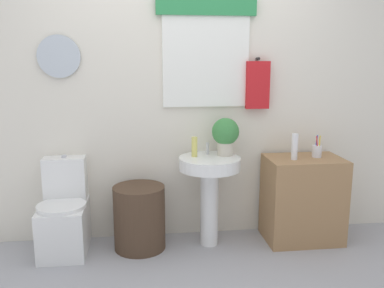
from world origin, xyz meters
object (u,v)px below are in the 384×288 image
at_px(laundry_hamper, 139,217).
at_px(soap_bottle, 194,147).
at_px(wooden_cabinet, 303,199).
at_px(lotion_bottle, 295,147).
at_px(toothbrush_cup, 317,151).
at_px(pedestal_sink, 210,180).
at_px(toilet, 65,216).
at_px(potted_plant, 225,134).

distance_m(laundry_hamper, soap_bottle, 0.74).
xyz_separation_m(wooden_cabinet, lotion_bottle, (-0.11, -0.04, 0.47)).
height_order(lotion_bottle, toothbrush_cup, lotion_bottle).
relative_size(wooden_cabinet, soap_bottle, 4.45).
xyz_separation_m(pedestal_sink, soap_bottle, (-0.12, 0.05, 0.27)).
relative_size(toilet, potted_plant, 2.46).
xyz_separation_m(pedestal_sink, toothbrush_cup, (0.92, 0.02, 0.21)).
bearing_deg(potted_plant, lotion_bottle, -10.09).
bearing_deg(toilet, lotion_bottle, -2.28).
xyz_separation_m(potted_plant, lotion_bottle, (0.56, -0.10, -0.10)).
xyz_separation_m(soap_bottle, lotion_bottle, (0.82, -0.09, -0.00)).
height_order(potted_plant, lotion_bottle, potted_plant).
height_order(toilet, soap_bottle, soap_bottle).
xyz_separation_m(potted_plant, toothbrush_cup, (0.78, -0.04, -0.16)).
distance_m(soap_bottle, toothbrush_cup, 1.05).
xyz_separation_m(toilet, soap_bottle, (1.07, 0.01, 0.55)).
relative_size(toilet, pedestal_sink, 1.02).
bearing_deg(wooden_cabinet, soap_bottle, 176.93).
relative_size(potted_plant, lotion_bottle, 1.44).
bearing_deg(lotion_bottle, potted_plant, 169.91).
xyz_separation_m(laundry_hamper, toothbrush_cup, (1.51, 0.02, 0.52)).
bearing_deg(toilet, soap_bottle, 0.80).
relative_size(lotion_bottle, toothbrush_cup, 1.17).
bearing_deg(toilet, pedestal_sink, -1.69).
relative_size(toilet, wooden_cabinet, 1.06).
relative_size(toilet, laundry_hamper, 1.46).
height_order(wooden_cabinet, lotion_bottle, lotion_bottle).
bearing_deg(toothbrush_cup, pedestal_sink, -178.76).
bearing_deg(toothbrush_cup, lotion_bottle, -164.91).
height_order(pedestal_sink, lotion_bottle, lotion_bottle).
distance_m(laundry_hamper, pedestal_sink, 0.66).
height_order(laundry_hamper, pedestal_sink, pedestal_sink).
bearing_deg(lotion_bottle, toilet, 177.72).
relative_size(wooden_cabinet, lotion_bottle, 3.35).
relative_size(potted_plant, toothbrush_cup, 1.70).
height_order(laundry_hamper, lotion_bottle, lotion_bottle).
height_order(wooden_cabinet, toothbrush_cup, toothbrush_cup).
bearing_deg(pedestal_sink, lotion_bottle, -3.26).
height_order(pedestal_sink, soap_bottle, soap_bottle).
bearing_deg(potted_plant, soap_bottle, -177.80).
distance_m(soap_bottle, potted_plant, 0.28).
height_order(pedestal_sink, potted_plant, potted_plant).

